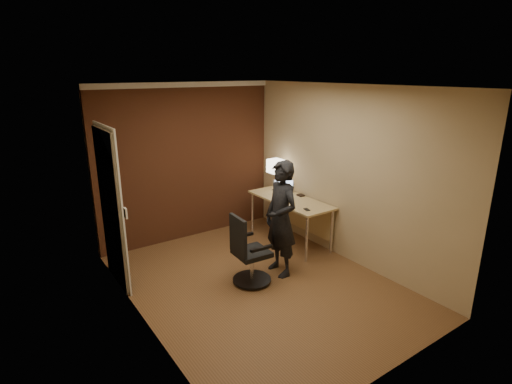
% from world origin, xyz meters
% --- Properties ---
extents(room, '(4.00, 4.00, 4.00)m').
position_xyz_m(room, '(-0.27, 1.54, 1.37)').
color(room, brown).
rests_on(room, ground).
extents(desk, '(0.60, 1.50, 0.73)m').
position_xyz_m(desk, '(1.25, 0.80, 0.60)').
color(desk, '#DABF7D').
rests_on(desk, ground).
extents(desk_lamp, '(0.22, 0.22, 0.54)m').
position_xyz_m(desk_lamp, '(1.26, 1.29, 1.15)').
color(desk_lamp, silver).
rests_on(desk_lamp, desk).
extents(laptop, '(0.42, 0.41, 0.23)m').
position_xyz_m(laptop, '(1.24, 1.05, 0.79)').
color(laptop, silver).
rests_on(laptop, desk).
extents(mouse, '(0.09, 0.12, 0.03)m').
position_xyz_m(mouse, '(1.09, 0.70, 0.75)').
color(mouse, black).
rests_on(mouse, desk).
extents(phone, '(0.09, 0.13, 0.01)m').
position_xyz_m(phone, '(1.05, 0.26, 0.73)').
color(phone, black).
rests_on(phone, desk).
extents(wallet, '(0.10, 0.12, 0.02)m').
position_xyz_m(wallet, '(1.42, 0.82, 0.74)').
color(wallet, black).
rests_on(wallet, desk).
extents(office_chair, '(0.50, 0.53, 0.93)m').
position_xyz_m(office_chair, '(-0.11, 0.08, 0.41)').
color(office_chair, black).
rests_on(office_chair, ground).
extents(person, '(0.41, 0.60, 1.57)m').
position_xyz_m(person, '(0.42, 0.07, 0.79)').
color(person, black).
rests_on(person, ground).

